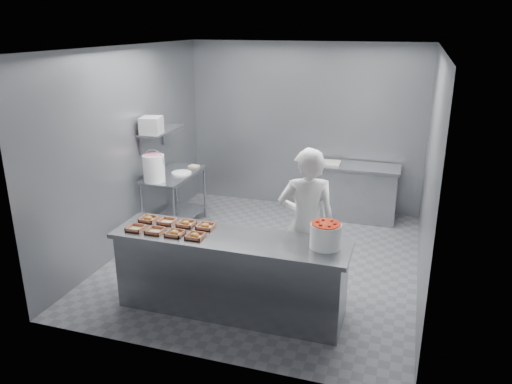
# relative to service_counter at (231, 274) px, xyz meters

# --- Properties ---
(floor) EXTENTS (4.50, 4.50, 0.00)m
(floor) POSITION_rel_service_counter_xyz_m (0.00, 1.35, -0.45)
(floor) COLOR #4C4C51
(floor) RESTS_ON ground
(ceiling) EXTENTS (4.50, 4.50, 0.00)m
(ceiling) POSITION_rel_service_counter_xyz_m (0.00, 1.35, 2.35)
(ceiling) COLOR white
(ceiling) RESTS_ON wall_back
(wall_back) EXTENTS (4.00, 0.04, 2.80)m
(wall_back) POSITION_rel_service_counter_xyz_m (0.00, 3.60, 0.95)
(wall_back) COLOR slate
(wall_back) RESTS_ON ground
(wall_left) EXTENTS (0.04, 4.50, 2.80)m
(wall_left) POSITION_rel_service_counter_xyz_m (-2.00, 1.35, 0.95)
(wall_left) COLOR slate
(wall_left) RESTS_ON ground
(wall_right) EXTENTS (0.04, 4.50, 2.80)m
(wall_right) POSITION_rel_service_counter_xyz_m (2.00, 1.35, 0.95)
(wall_right) COLOR slate
(wall_right) RESTS_ON ground
(service_counter) EXTENTS (2.60, 0.70, 0.90)m
(service_counter) POSITION_rel_service_counter_xyz_m (0.00, 0.00, 0.00)
(service_counter) COLOR slate
(service_counter) RESTS_ON ground
(prep_table) EXTENTS (0.60, 1.20, 0.90)m
(prep_table) POSITION_rel_service_counter_xyz_m (-1.65, 1.95, 0.14)
(prep_table) COLOR slate
(prep_table) RESTS_ON ground
(back_counter) EXTENTS (1.50, 0.60, 0.90)m
(back_counter) POSITION_rel_service_counter_xyz_m (0.90, 3.25, -0.00)
(back_counter) COLOR slate
(back_counter) RESTS_ON ground
(wall_shelf) EXTENTS (0.35, 0.90, 0.03)m
(wall_shelf) POSITION_rel_service_counter_xyz_m (-1.82, 1.95, 1.10)
(wall_shelf) COLOR slate
(wall_shelf) RESTS_ON wall_left
(tray_0) EXTENTS (0.19, 0.18, 0.04)m
(tray_0) POSITION_rel_service_counter_xyz_m (-1.06, -0.14, 0.47)
(tray_0) COLOR tan
(tray_0) RESTS_ON service_counter
(tray_1) EXTENTS (0.19, 0.18, 0.04)m
(tray_1) POSITION_rel_service_counter_xyz_m (-0.82, -0.14, 0.47)
(tray_1) COLOR tan
(tray_1) RESTS_ON service_counter
(tray_2) EXTENTS (0.19, 0.18, 0.06)m
(tray_2) POSITION_rel_service_counter_xyz_m (-0.58, -0.14, 0.47)
(tray_2) COLOR tan
(tray_2) RESTS_ON service_counter
(tray_3) EXTENTS (0.19, 0.18, 0.06)m
(tray_3) POSITION_rel_service_counter_xyz_m (-0.34, -0.14, 0.47)
(tray_3) COLOR tan
(tray_3) RESTS_ON service_counter
(tray_4) EXTENTS (0.19, 0.18, 0.06)m
(tray_4) POSITION_rel_service_counter_xyz_m (-1.06, 0.14, 0.47)
(tray_4) COLOR tan
(tray_4) RESTS_ON service_counter
(tray_5) EXTENTS (0.19, 0.18, 0.04)m
(tray_5) POSITION_rel_service_counter_xyz_m (-0.82, 0.14, 0.47)
(tray_5) COLOR tan
(tray_5) RESTS_ON service_counter
(tray_6) EXTENTS (0.19, 0.18, 0.06)m
(tray_6) POSITION_rel_service_counter_xyz_m (-0.58, 0.14, 0.47)
(tray_6) COLOR tan
(tray_6) RESTS_ON service_counter
(tray_7) EXTENTS (0.19, 0.18, 0.06)m
(tray_7) POSITION_rel_service_counter_xyz_m (-0.34, 0.14, 0.47)
(tray_7) COLOR tan
(tray_7) RESTS_ON service_counter
(worker) EXTENTS (0.76, 0.61, 1.80)m
(worker) POSITION_rel_service_counter_xyz_m (0.71, 0.60, 0.45)
(worker) COLOR silver
(worker) RESTS_ON ground
(strawberry_tub) EXTENTS (0.32, 0.32, 0.26)m
(strawberry_tub) POSITION_rel_service_counter_xyz_m (1.02, 0.05, 0.59)
(strawberry_tub) COLOR white
(strawberry_tub) RESTS_ON service_counter
(glaze_bucket) EXTENTS (0.32, 0.31, 0.47)m
(glaze_bucket) POSITION_rel_service_counter_xyz_m (-1.73, 1.51, 0.65)
(glaze_bucket) COLOR white
(glaze_bucket) RESTS_ON prep_table
(bucket_lid) EXTENTS (0.35, 0.35, 0.02)m
(bucket_lid) POSITION_rel_service_counter_xyz_m (-1.53, 1.98, 0.46)
(bucket_lid) COLOR white
(bucket_lid) RESTS_ON prep_table
(rag) EXTENTS (0.17, 0.15, 0.02)m
(rag) POSITION_rel_service_counter_xyz_m (-1.51, 2.39, 0.46)
(rag) COLOR #CCB28C
(rag) RESTS_ON prep_table
(appliance) EXTENTS (0.34, 0.37, 0.24)m
(appliance) POSITION_rel_service_counter_xyz_m (-1.82, 1.68, 1.23)
(appliance) COLOR gray
(appliance) RESTS_ON wall_shelf
(paper_stack) EXTENTS (0.30, 0.22, 0.04)m
(paper_stack) POSITION_rel_service_counter_xyz_m (0.54, 3.25, 0.46)
(paper_stack) COLOR silver
(paper_stack) RESTS_ON back_counter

